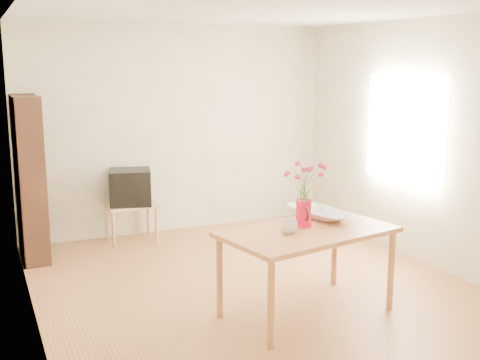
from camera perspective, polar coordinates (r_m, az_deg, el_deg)
name	(u,v)px	position (r m, az deg, el deg)	size (l,w,h in m)	color
room	(256,154)	(5.62, 1.50, 2.51)	(4.50, 4.50, 4.50)	#996336
table	(308,238)	(5.16, 6.42, -5.53)	(1.58, 1.09, 0.75)	#AD6C3B
tv_stand	(131,210)	(7.38, -10.29, -2.80)	(0.60, 0.45, 0.46)	tan
bookshelf	(30,184)	(6.90, -19.26, -0.38)	(0.28, 0.70, 1.80)	black
pitcher	(303,214)	(5.21, 6.04, -3.24)	(0.15, 0.23, 0.23)	red
flowers	(304,180)	(5.14, 6.12, 0.00)	(0.26, 0.26, 0.37)	#C42E6E
mug	(289,227)	(5.00, 4.70, -4.46)	(0.13, 0.13, 0.11)	white
bowl	(319,194)	(5.49, 7.55, -1.30)	(0.47, 0.47, 0.44)	white
teacup_a	(316,199)	(5.48, 7.18, -1.82)	(0.07, 0.07, 0.06)	white
teacup_b	(322,198)	(5.54, 7.83, -1.67)	(0.07, 0.07, 0.06)	white
television	(130,186)	(7.34, -10.39, -0.60)	(0.57, 0.55, 0.42)	black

